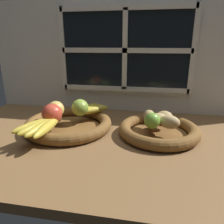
% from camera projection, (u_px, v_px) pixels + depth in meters
% --- Properties ---
extents(ground_plane, '(1.40, 0.90, 0.03)m').
position_uv_depth(ground_plane, '(115.00, 134.00, 0.88)').
color(ground_plane, brown).
extents(back_wall, '(1.40, 0.05, 0.55)m').
position_uv_depth(back_wall, '(125.00, 57.00, 1.06)').
color(back_wall, silver).
rests_on(back_wall, ground_plane).
extents(fruit_bowl_left, '(0.36, 0.36, 0.05)m').
position_uv_depth(fruit_bowl_left, '(69.00, 124.00, 0.89)').
color(fruit_bowl_left, brown).
rests_on(fruit_bowl_left, ground_plane).
extents(fruit_bowl_right, '(0.31, 0.31, 0.05)m').
position_uv_depth(fruit_bowl_right, '(159.00, 130.00, 0.83)').
color(fruit_bowl_right, brown).
rests_on(fruit_bowl_right, ground_plane).
extents(apple_red_front, '(0.08, 0.08, 0.08)m').
position_uv_depth(apple_red_front, '(52.00, 114.00, 0.82)').
color(apple_red_front, '#CC422D').
rests_on(apple_red_front, fruit_bowl_left).
extents(apple_green_back, '(0.07, 0.07, 0.07)m').
position_uv_depth(apple_green_back, '(80.00, 108.00, 0.91)').
color(apple_green_back, '#8CAD3D').
rests_on(apple_green_back, fruit_bowl_left).
extents(apple_golden_left, '(0.07, 0.07, 0.07)m').
position_uv_depth(apple_golden_left, '(56.00, 109.00, 0.89)').
color(apple_golden_left, '#DBB756').
rests_on(apple_golden_left, fruit_bowl_left).
extents(banana_bunch_front, '(0.13, 0.20, 0.03)m').
position_uv_depth(banana_bunch_front, '(42.00, 126.00, 0.76)').
color(banana_bunch_front, gold).
rests_on(banana_bunch_front, fruit_bowl_left).
extents(banana_bunch_back, '(0.13, 0.16, 0.03)m').
position_uv_depth(banana_bunch_back, '(91.00, 109.00, 0.96)').
color(banana_bunch_back, gold).
rests_on(banana_bunch_back, fruit_bowl_left).
extents(potato_back, '(0.07, 0.06, 0.04)m').
position_uv_depth(potato_back, '(165.00, 116.00, 0.85)').
color(potato_back, tan).
rests_on(potato_back, fruit_bowl_right).
extents(potato_small, '(0.09, 0.07, 0.05)m').
position_uv_depth(potato_small, '(170.00, 122.00, 0.77)').
color(potato_small, tan).
rests_on(potato_small, fruit_bowl_right).
extents(potato_oblong, '(0.05, 0.08, 0.05)m').
position_uv_depth(potato_oblong, '(149.00, 116.00, 0.85)').
color(potato_oblong, tan).
rests_on(potato_oblong, fruit_bowl_right).
extents(potato_large, '(0.09, 0.09, 0.04)m').
position_uv_depth(potato_large, '(159.00, 119.00, 0.81)').
color(potato_large, tan).
rests_on(potato_large, fruit_bowl_right).
extents(lime_near, '(0.06, 0.06, 0.06)m').
position_uv_depth(lime_near, '(152.00, 121.00, 0.78)').
color(lime_near, '#6B9E33').
rests_on(lime_near, fruit_bowl_right).
extents(chili_pepper, '(0.12, 0.07, 0.02)m').
position_uv_depth(chili_pepper, '(160.00, 124.00, 0.79)').
color(chili_pepper, red).
rests_on(chili_pepper, fruit_bowl_right).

